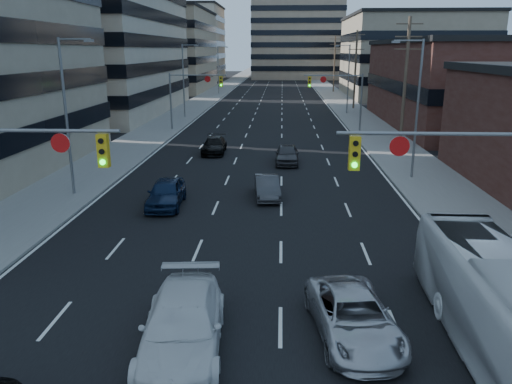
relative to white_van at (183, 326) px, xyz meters
The scene contains 28 objects.
road_surface 125.43m from the white_van, 89.55° to the left, with size 18.00×300.00×0.02m, color black.
sidewalk_left 125.87m from the white_van, 94.80° to the left, with size 5.00×300.00×0.15m, color slate.
sidewalk_right 126.04m from the white_van, 84.32° to the left, with size 5.00×300.00×0.15m, color slate.
office_left_mid 62.63m from the white_van, 115.15° to the left, with size 26.00×34.00×28.00m, color #ADA089.
office_left_far 98.42m from the white_van, 103.57° to the left, with size 20.00×30.00×16.00m, color gray.
storefront_right_mid 51.97m from the white_van, 61.19° to the left, with size 20.00×30.00×9.00m, color #472119.
office_right_far 87.59m from the white_van, 72.70° to the left, with size 22.00×28.00×14.00m, color gray.
bg_block_left 138.40m from the white_van, 101.29° to the left, with size 24.00×24.00×20.00m, color #ADA089.
bg_block_right 129.79m from the white_van, 75.27° to the left, with size 22.00×22.00×12.00m, color gray.
signal_near_left 8.13m from the white_van, 152.18° to the left, with size 6.59×0.33×6.00m.
signal_near_right 9.75m from the white_van, 22.07° to the left, with size 6.59×0.33×6.00m.
signal_far_left 41.12m from the white_van, 99.42° to the left, with size 6.09×0.33×6.00m.
signal_far_right 41.48m from the white_van, 77.91° to the left, with size 6.09×0.33×6.00m.
utility_pole_block 34.43m from the white_van, 67.25° to the left, with size 2.20×0.28×11.00m.
utility_pole_midblock 63.02m from the white_van, 77.89° to the left, with size 2.20×0.28×11.00m.
utility_pole_distant 92.50m from the white_van, 81.80° to the left, with size 2.20×0.28×11.00m.
streetlight_left_near 18.53m from the white_van, 121.26° to the left, with size 2.03×0.22×9.00m.
streetlight_left_mid 51.46m from the white_van, 100.52° to the left, with size 2.03×0.22×9.00m.
streetlight_left_far 86.04m from the white_van, 96.25° to the left, with size 2.03×0.22×9.00m.
streetlight_right_near 23.73m from the white_van, 61.01° to the left, with size 2.03×0.22×9.00m.
streetlight_right_far 56.72m from the white_van, 78.46° to the left, with size 2.03×0.22×9.00m.
white_van is the anchor object (origin of this frame).
silver_suv 5.05m from the white_van, 11.25° to the left, with size 2.24×4.86×1.35m, color #B1B1B5.
transit_bus 8.99m from the white_van, ahead, with size 2.41×10.31×2.87m, color silver.
sedan_blue 14.11m from the white_van, 104.66° to the left, with size 1.81×4.49×1.53m, color #0E1D38.
sedan_grey_center 15.69m from the white_van, 82.90° to the left, with size 1.35×3.87×1.28m, color #363638.
sedan_black_far 28.51m from the white_van, 95.75° to the left, with size 1.88×4.62×1.34m, color black.
sedan_grey_right 24.97m from the white_van, 82.66° to the left, with size 1.72×4.26×1.45m, color #363538.
Camera 1 is at (1.74, -7.86, 8.35)m, focal length 35.00 mm.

